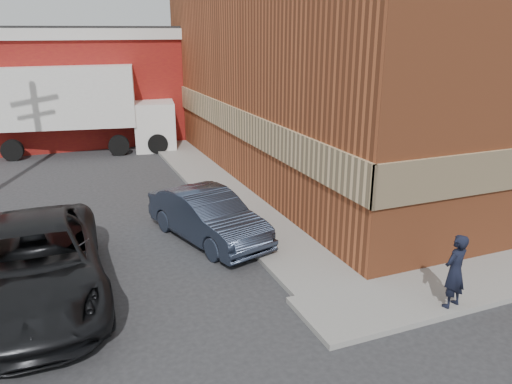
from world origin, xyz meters
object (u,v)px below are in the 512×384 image
object	(u,v)px
brick_building	(393,49)
box_truck	(83,103)
warehouse	(19,84)
sedan	(208,216)
man	(455,271)
suv_a	(34,264)

from	to	relation	value
brick_building	box_truck	distance (m)	13.76
warehouse	sedan	xyz separation A→B (m)	(4.96, -16.23, -2.13)
sedan	box_truck	world-z (taller)	box_truck
warehouse	man	size ratio (longest dim) A/B	10.51
man	brick_building	bearing A→B (deg)	-133.37
warehouse	box_truck	size ratio (longest dim) A/B	1.98
man	sedan	bearing A→B (deg)	-70.33
sedan	suv_a	world-z (taller)	suv_a
sedan	suv_a	bearing A→B (deg)	-175.04
sedan	suv_a	size ratio (longest dim) A/B	0.70
warehouse	man	distance (m)	23.22
man	sedan	world-z (taller)	man
warehouse	box_truck	distance (m)	5.10
suv_a	box_truck	size ratio (longest dim) A/B	0.72
suv_a	warehouse	bearing A→B (deg)	92.79
brick_building	warehouse	xyz separation A→B (m)	(-14.50, 11.00, -1.87)
suv_a	box_truck	xyz separation A→B (m)	(2.04, 13.64, 1.44)
suv_a	man	bearing A→B (deg)	-24.83
box_truck	man	bearing A→B (deg)	-62.04
sedan	suv_a	distance (m)	4.56
man	box_truck	xyz separation A→B (m)	(-5.69, 17.30, 1.37)
man	sedan	size ratio (longest dim) A/B	0.37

